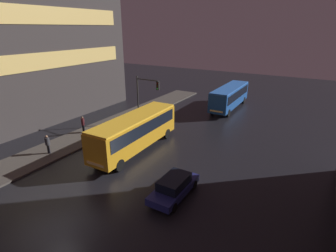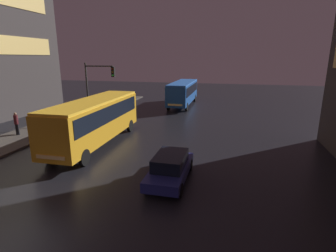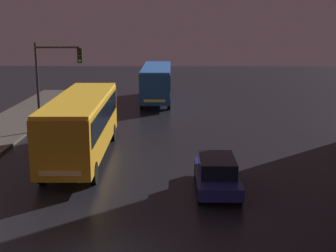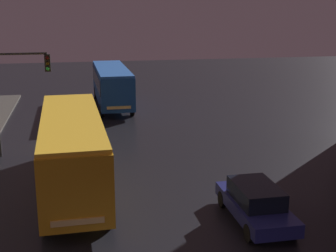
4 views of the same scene
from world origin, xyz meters
name	(u,v)px [view 4 (image 4 of 4)]	position (x,y,z in m)	size (l,w,h in m)	color
bus_near	(72,145)	(-2.47, 10.80, 2.04)	(2.76, 10.50, 3.31)	orange
bus_far	(112,83)	(0.65, 28.18, 1.92)	(2.55, 10.18, 3.12)	#194793
car_taxi	(255,203)	(4.13, 6.36, 0.74)	(1.79, 4.36, 1.44)	navy
traffic_light_main	(15,84)	(-5.27, 16.39, 3.88)	(2.97, 0.35, 5.73)	#2D2D2D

